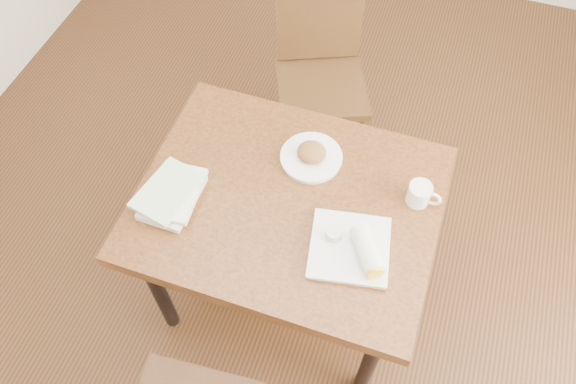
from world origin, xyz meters
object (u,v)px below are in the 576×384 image
(table, at_px, (288,212))
(coffee_mug, at_px, (420,194))
(chair_far, at_px, (320,64))
(plate_burrito, at_px, (355,248))
(book_stack, at_px, (172,194))
(plate_scone, at_px, (311,156))

(table, xyz_separation_m, coffee_mug, (0.44, 0.15, 0.13))
(chair_far, distance_m, plate_burrito, 1.14)
(chair_far, distance_m, coffee_mug, 0.99)
(plate_burrito, bearing_deg, coffee_mug, 59.20)
(table, xyz_separation_m, book_stack, (-0.39, -0.13, 0.12))
(table, height_order, chair_far, chair_far)
(chair_far, bearing_deg, plate_scone, -76.52)
(plate_scone, xyz_separation_m, book_stack, (-0.42, -0.33, 0.01))
(plate_burrito, xyz_separation_m, book_stack, (-0.67, -0.00, 0.00))
(table, bearing_deg, plate_burrito, -24.61)
(plate_scone, relative_size, book_stack, 0.85)
(chair_far, xyz_separation_m, plate_scone, (0.17, -0.70, 0.22))
(coffee_mug, bearing_deg, plate_scone, 172.84)
(coffee_mug, relative_size, plate_burrito, 0.40)
(coffee_mug, bearing_deg, book_stack, -161.65)
(table, distance_m, coffee_mug, 0.49)
(chair_far, relative_size, book_stack, 3.45)
(table, height_order, plate_scone, plate_scone)
(table, bearing_deg, book_stack, -161.57)
(plate_scone, height_order, coffee_mug, coffee_mug)
(chair_far, distance_m, book_stack, 1.09)
(table, relative_size, plate_scone, 4.59)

